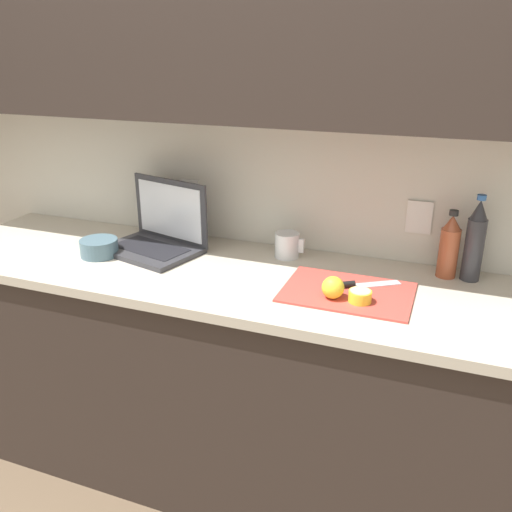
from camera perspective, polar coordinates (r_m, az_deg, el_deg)
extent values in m
plane|color=brown|center=(2.47, -3.59, -21.21)|extent=(12.00, 12.00, 0.00)
cube|color=silver|center=(2.17, -0.51, 11.63)|extent=(5.20, 0.06, 2.60)
cube|color=white|center=(2.29, -6.97, 6.54)|extent=(0.09, 0.01, 0.12)
cube|color=white|center=(2.04, 16.81, 3.94)|extent=(0.09, 0.01, 0.12)
cube|color=#332823|center=(1.96, -2.77, 24.34)|extent=(4.42, 0.32, 0.70)
cube|color=#332823|center=(2.20, -3.84, -12.79)|extent=(2.20, 0.60, 0.87)
cube|color=beige|center=(1.98, -4.16, -1.87)|extent=(2.27, 0.64, 0.03)
cube|color=#9EA3A8|center=(2.49, -22.04, -0.04)|extent=(0.44, 0.42, 0.16)
cube|color=#333338|center=(2.16, -11.05, 0.60)|extent=(0.42, 0.34, 0.02)
cube|color=black|center=(2.15, -11.07, 0.87)|extent=(0.33, 0.22, 0.00)
cube|color=#333338|center=(2.20, -8.99, 4.76)|extent=(0.37, 0.11, 0.26)
cube|color=white|center=(2.19, -9.09, 4.72)|extent=(0.32, 0.09, 0.21)
cube|color=#D1473D|center=(1.80, 9.61, -3.77)|extent=(0.42, 0.30, 0.01)
cube|color=silver|center=(1.87, 12.61, -2.92)|extent=(0.16, 0.12, 0.00)
cylinder|color=black|center=(1.81, 8.72, -3.04)|extent=(0.10, 0.08, 0.02)
cylinder|color=yellow|center=(1.73, 10.89, -4.19)|extent=(0.07, 0.07, 0.04)
cylinder|color=#F4EAA3|center=(1.72, 10.94, -3.61)|extent=(0.06, 0.06, 0.00)
sphere|color=yellow|center=(1.73, 8.11, -3.30)|extent=(0.07, 0.07, 0.07)
cylinder|color=#A34C2D|center=(1.99, 19.58, 0.29)|extent=(0.07, 0.07, 0.17)
cone|color=#A34C2D|center=(1.96, 19.99, 3.35)|extent=(0.06, 0.06, 0.05)
cylinder|color=black|center=(1.95, 20.11, 4.29)|extent=(0.03, 0.03, 0.02)
cylinder|color=#333338|center=(1.99, 21.92, 0.59)|extent=(0.06, 0.06, 0.22)
cone|color=#333338|center=(1.94, 22.50, 4.52)|extent=(0.06, 0.06, 0.07)
cylinder|color=#3366B2|center=(1.93, 22.68, 5.72)|extent=(0.03, 0.03, 0.02)
cylinder|color=silver|center=(2.07, 3.28, 1.16)|extent=(0.09, 0.09, 0.10)
cube|color=silver|center=(2.05, 4.79, 1.09)|extent=(0.02, 0.01, 0.05)
cylinder|color=slate|center=(2.17, -16.19, 0.86)|extent=(0.14, 0.14, 0.07)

